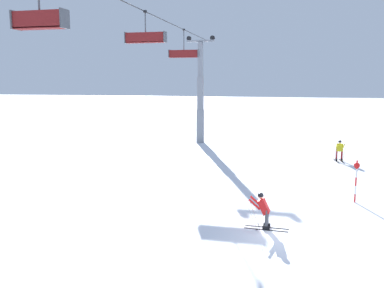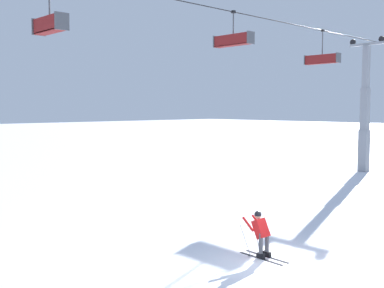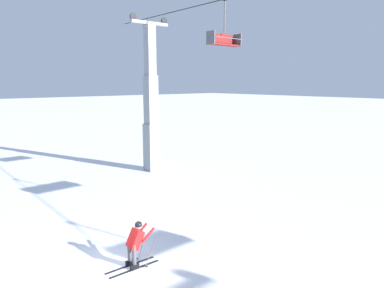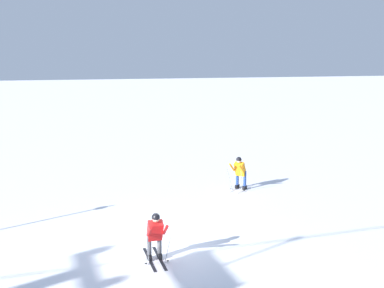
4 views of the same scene
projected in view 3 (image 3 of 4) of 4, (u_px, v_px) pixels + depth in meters
The scene contains 4 objects.
ground_plane at pixel (102, 273), 10.76m from camera, with size 260.00×260.00×0.00m, color white.
skier_carving_main at pixel (136, 241), 11.04m from camera, with size 0.72×1.77×1.61m.
lift_tower_near at pixel (151, 109), 22.66m from camera, with size 0.86×2.76×9.97m.
chairlift_seat_nearest at pixel (223, 39), 17.12m from camera, with size 0.61×1.91×2.26m.
Camera 3 is at (9.32, -4.31, 5.84)m, focal length 32.43 mm.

